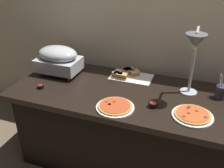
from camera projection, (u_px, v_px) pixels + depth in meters
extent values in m
plane|color=brown|center=(122.00, 158.00, 2.55)|extent=(8.00, 8.00, 0.00)
cube|color=#C6B593|center=(141.00, 25.00, 2.40)|extent=(4.40, 0.04, 2.40)
cube|color=black|center=(123.00, 94.00, 2.20)|extent=(1.90, 0.84, 0.05)
cube|color=black|center=(122.00, 130.00, 2.38)|extent=(1.75, 0.74, 0.71)
cylinder|color=#B7BABF|center=(39.00, 74.00, 2.44)|extent=(0.01, 0.01, 0.04)
cylinder|color=#B7BABF|center=(69.00, 79.00, 2.35)|extent=(0.01, 0.01, 0.04)
cylinder|color=#B7BABF|center=(51.00, 65.00, 2.63)|extent=(0.01, 0.01, 0.04)
cylinder|color=#B7BABF|center=(80.00, 70.00, 2.53)|extent=(0.01, 0.01, 0.04)
cube|color=#B7BABF|center=(59.00, 64.00, 2.45)|extent=(0.40, 0.27, 0.12)
ellipsoid|color=#B7BABF|center=(58.00, 54.00, 2.40)|extent=(0.38, 0.26, 0.14)
cylinder|color=#B7BABF|center=(188.00, 92.00, 2.17)|extent=(0.14, 0.14, 0.01)
cylinder|color=#B7BABF|center=(193.00, 61.00, 2.04)|extent=(0.02, 0.02, 0.54)
cylinder|color=#B7BABF|center=(198.00, 30.00, 1.84)|extent=(0.02, 0.18, 0.02)
cone|color=#595B60|center=(196.00, 41.00, 1.79)|extent=(0.15, 0.15, 0.10)
sphere|color=#F9EAB2|center=(195.00, 46.00, 1.80)|extent=(0.04, 0.04, 0.04)
cylinder|color=white|center=(115.00, 107.00, 1.96)|extent=(0.29, 0.29, 0.01)
cylinder|color=#C68E42|center=(115.00, 106.00, 1.95)|extent=(0.26, 0.26, 0.01)
cylinder|color=#B74723|center=(115.00, 105.00, 1.95)|extent=(0.23, 0.23, 0.00)
cylinder|color=maroon|center=(109.00, 104.00, 1.96)|extent=(0.02, 0.02, 0.00)
cylinder|color=maroon|center=(110.00, 104.00, 1.96)|extent=(0.02, 0.02, 0.00)
cylinder|color=maroon|center=(106.00, 102.00, 1.99)|extent=(0.02, 0.02, 0.00)
cylinder|color=maroon|center=(115.00, 102.00, 1.99)|extent=(0.02, 0.02, 0.00)
cylinder|color=white|center=(192.00, 116.00, 1.86)|extent=(0.29, 0.29, 0.01)
cylinder|color=#C68E42|center=(193.00, 114.00, 1.85)|extent=(0.26, 0.26, 0.01)
cylinder|color=#C65628|center=(193.00, 114.00, 1.85)|extent=(0.23, 0.23, 0.00)
cylinder|color=maroon|center=(189.00, 113.00, 1.85)|extent=(0.02, 0.02, 0.00)
cylinder|color=maroon|center=(184.00, 116.00, 1.82)|extent=(0.02, 0.02, 0.00)
cylinder|color=maroon|center=(188.00, 108.00, 1.91)|extent=(0.02, 0.02, 0.00)
cylinder|color=maroon|center=(197.00, 111.00, 1.88)|extent=(0.02, 0.02, 0.00)
cylinder|color=maroon|center=(206.00, 117.00, 1.81)|extent=(0.02, 0.02, 0.00)
cylinder|color=maroon|center=(189.00, 107.00, 1.92)|extent=(0.02, 0.02, 0.00)
cube|color=white|center=(131.00, 77.00, 2.42)|extent=(0.38, 0.24, 0.01)
cube|color=tan|center=(116.00, 76.00, 2.40)|extent=(0.09, 0.08, 0.02)
cube|color=brown|center=(116.00, 75.00, 2.39)|extent=(0.09, 0.08, 0.01)
cube|color=tan|center=(116.00, 73.00, 2.39)|extent=(0.09, 0.08, 0.02)
cube|color=tan|center=(122.00, 78.00, 2.37)|extent=(0.08, 0.07, 0.02)
cube|color=brown|center=(123.00, 76.00, 2.36)|extent=(0.08, 0.07, 0.01)
cube|color=tan|center=(123.00, 75.00, 2.36)|extent=(0.08, 0.07, 0.02)
cube|color=tan|center=(126.00, 73.00, 2.47)|extent=(0.10, 0.11, 0.02)
cube|color=brown|center=(126.00, 71.00, 2.46)|extent=(0.10, 0.11, 0.01)
cube|color=tan|center=(126.00, 70.00, 2.45)|extent=(0.10, 0.11, 0.02)
cube|color=tan|center=(134.00, 74.00, 2.43)|extent=(0.10, 0.10, 0.02)
cube|color=brown|center=(134.00, 73.00, 2.43)|extent=(0.10, 0.10, 0.01)
cube|color=tan|center=(134.00, 71.00, 2.42)|extent=(0.10, 0.10, 0.02)
cube|color=tan|center=(118.00, 77.00, 2.39)|extent=(0.09, 0.08, 0.02)
cube|color=brown|center=(118.00, 75.00, 2.39)|extent=(0.09, 0.08, 0.01)
cube|color=tan|center=(118.00, 73.00, 2.38)|extent=(0.09, 0.08, 0.02)
cube|color=tan|center=(130.00, 72.00, 2.47)|extent=(0.10, 0.10, 0.02)
cube|color=brown|center=(130.00, 71.00, 2.47)|extent=(0.10, 0.10, 0.01)
cube|color=tan|center=(130.00, 69.00, 2.46)|extent=(0.10, 0.10, 0.02)
cube|color=tan|center=(127.00, 72.00, 2.47)|extent=(0.10, 0.10, 0.02)
cube|color=brown|center=(127.00, 71.00, 2.47)|extent=(0.10, 0.10, 0.01)
cube|color=tan|center=(127.00, 69.00, 2.46)|extent=(0.10, 0.10, 0.02)
cylinder|color=black|center=(41.00, 87.00, 2.23)|extent=(0.06, 0.06, 0.03)
cylinder|color=maroon|center=(40.00, 85.00, 2.22)|extent=(0.05, 0.05, 0.01)
cylinder|color=black|center=(153.00, 105.00, 1.97)|extent=(0.07, 0.07, 0.04)
cylinder|color=maroon|center=(153.00, 103.00, 1.96)|extent=(0.05, 0.05, 0.01)
cylinder|color=#383347|center=(221.00, 92.00, 2.06)|extent=(0.08, 0.08, 0.11)
cylinder|color=#B7BABF|center=(222.00, 86.00, 2.02)|extent=(0.03, 0.02, 0.18)
cylinder|color=#B7BABF|center=(224.00, 84.00, 2.03)|extent=(0.01, 0.02, 0.19)
cylinder|color=#B7BABF|center=(220.00, 84.00, 2.05)|extent=(0.03, 0.03, 0.18)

